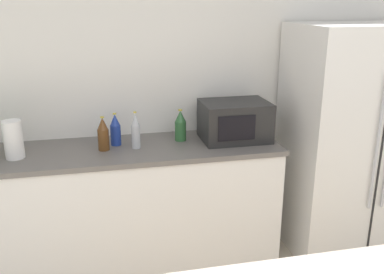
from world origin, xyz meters
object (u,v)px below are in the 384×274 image
at_px(microwave, 235,121).
at_px(back_bottle_1, 115,130).
at_px(paper_towel_roll, 13,140).
at_px(back_bottle_0, 136,131).
at_px(back_bottle_3, 103,134).
at_px(back_bottle_2, 180,126).
at_px(refrigerator, 352,140).

bearing_deg(microwave, back_bottle_1, 176.16).
bearing_deg(paper_towel_roll, back_bottle_0, 2.10).
bearing_deg(microwave, back_bottle_3, -177.91).
relative_size(back_bottle_0, back_bottle_3, 1.10).
height_order(back_bottle_0, back_bottle_2, back_bottle_0).
bearing_deg(back_bottle_2, back_bottle_1, -179.61).
bearing_deg(back_bottle_3, back_bottle_1, 46.76).
height_order(paper_towel_roll, back_bottle_0, back_bottle_0).
relative_size(refrigerator, back_bottle_2, 7.47).
distance_m(refrigerator, back_bottle_2, 1.32).
bearing_deg(microwave, back_bottle_2, 171.19).
relative_size(microwave, back_bottle_3, 2.04).
height_order(refrigerator, back_bottle_0, refrigerator).
bearing_deg(paper_towel_roll, microwave, 2.53).
distance_m(back_bottle_2, back_bottle_3, 0.56).
relative_size(refrigerator, back_bottle_1, 7.46).
bearing_deg(back_bottle_0, back_bottle_3, 179.10).
xyz_separation_m(microwave, back_bottle_3, (-0.94, -0.03, -0.03)).
xyz_separation_m(paper_towel_roll, back_bottle_2, (1.11, 0.13, -0.02)).
xyz_separation_m(microwave, back_bottle_0, (-0.72, -0.04, -0.02)).
height_order(back_bottle_1, back_bottle_3, back_bottle_3).
xyz_separation_m(microwave, back_bottle_2, (-0.39, 0.06, -0.03)).
xyz_separation_m(paper_towel_roll, back_bottle_3, (0.56, 0.03, -0.01)).
bearing_deg(back_bottle_1, paper_towel_roll, -169.23).
xyz_separation_m(refrigerator, back_bottle_1, (-1.77, 0.14, 0.15)).
bearing_deg(back_bottle_0, refrigerator, -1.74).
relative_size(refrigerator, back_bottle_0, 6.67).
height_order(back_bottle_0, back_bottle_1, back_bottle_0).
xyz_separation_m(paper_towel_roll, back_bottle_1, (0.65, 0.12, -0.02)).
bearing_deg(back_bottle_2, refrigerator, -6.47).
bearing_deg(paper_towel_roll, back_bottle_2, 6.50).
bearing_deg(microwave, back_bottle_0, -177.00).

